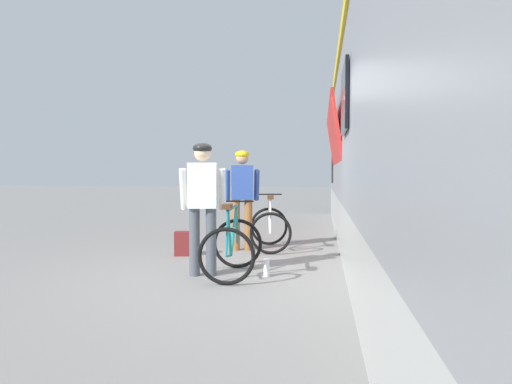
{
  "coord_description": "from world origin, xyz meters",
  "views": [
    {
      "loc": [
        1.1,
        -6.06,
        1.36
      ],
      "look_at": [
        0.03,
        1.48,
        1.05
      ],
      "focal_mm": 32.27,
      "sensor_mm": 36.0,
      "label": 1
    }
  ],
  "objects": [
    {
      "name": "cyclist_far_in_blue",
      "position": [
        -0.28,
        1.91,
        1.05
      ],
      "size": [
        0.65,
        0.39,
        1.76
      ],
      "color": "#935B2D",
      "rests_on": "ground"
    },
    {
      "name": "backpack_on_platform",
      "position": [
        -1.15,
        1.24,
        0.2
      ],
      "size": [
        0.31,
        0.23,
        0.4
      ],
      "primitive_type": "cube",
      "rotation": [
        0.0,
        0.0,
        0.2
      ],
      "color": "maroon",
      "rests_on": "ground"
    },
    {
      "name": "bicycle_far_white",
      "position": [
        0.2,
        2.05,
        0.4
      ],
      "size": [
        0.85,
        1.16,
        0.99
      ],
      "color": "black",
      "rests_on": "ground"
    },
    {
      "name": "cyclist_near_in_white",
      "position": [
        -0.45,
        -0.15,
        1.05
      ],
      "size": [
        0.64,
        0.37,
        1.76
      ],
      "color": "#4C515B",
      "rests_on": "ground"
    },
    {
      "name": "water_bottle_near_the_bikes",
      "position": [
        0.39,
        -0.1,
        0.12
      ],
      "size": [
        0.08,
        0.08,
        0.23
      ],
      "primitive_type": "cylinder",
      "color": "silver",
      "rests_on": "ground"
    },
    {
      "name": "bicycle_near_teal",
      "position": [
        -0.06,
        -0.13,
        0.4
      ],
      "size": [
        0.76,
        1.1,
        0.99
      ],
      "color": "black",
      "rests_on": "ground"
    },
    {
      "name": "train_car",
      "position": [
        2.9,
        -0.12,
        1.97
      ],
      "size": [
        3.17,
        18.92,
        3.88
      ],
      "color": "gray",
      "rests_on": "ground"
    },
    {
      "name": "ground_plane",
      "position": [
        0.0,
        0.0,
        0.0
      ],
      "size": [
        80.0,
        80.0,
        0.0
      ],
      "primitive_type": "plane",
      "color": "gray"
    }
  ]
}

